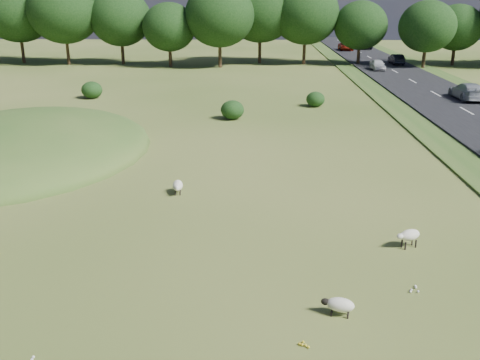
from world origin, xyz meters
The scene contains 13 objects.
ground centered at (0.00, 20.00, 0.00)m, with size 160.00×160.00×0.00m, color #39551A.
mound centered at (-12.00, 12.00, 0.00)m, with size 16.00×20.00×4.00m, color #33561E.
road centered at (20.00, 30.00, 0.12)m, with size 8.00×150.00×0.25m, color black.
treeline centered at (-1.06, 55.44, 6.57)m, with size 96.28×14.66×11.70m.
shrubs centered at (-3.06, 26.19, 0.74)m, with size 22.33×10.44×1.58m.
sheep_1 centered at (5.28, -5.58, 0.37)m, with size 1.06×0.63×0.59m.
sheep_2 centered at (8.62, -0.88, 0.52)m, with size 1.07×0.76×0.75m.
sheep_3 centered at (-1.07, 4.77, 0.41)m, with size 0.59×1.15×0.65m.
car_0 centered at (21.90, 55.21, 0.92)m, with size 1.42×4.08×1.34m, color black.
car_2 centered at (18.10, 74.65, 0.90)m, with size 2.17×4.71×1.31m, color maroon.
car_5 centered at (18.10, 49.27, 0.90)m, with size 1.53×3.79×1.29m, color silver.
car_6 centered at (21.90, 29.21, 0.99)m, with size 2.08×5.12×1.49m, color #A9ACB0.
car_7 centered at (21.90, 77.49, 0.98)m, with size 2.05×5.05×1.46m, color black.
Camera 1 is at (2.68, -19.65, 9.21)m, focal length 40.00 mm.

